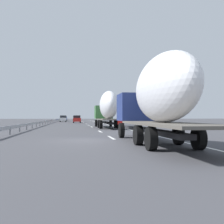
% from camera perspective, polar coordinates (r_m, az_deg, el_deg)
% --- Properties ---
extents(ground_plane, '(260.00, 260.00, 0.00)m').
position_cam_1_polar(ground_plane, '(57.28, -7.20, -2.44)').
color(ground_plane, '#424247').
extents(lane_stripe_0, '(3.20, 0.20, 0.01)m').
position_cam_1_polar(lane_stripe_0, '(19.50, -0.15, -5.33)').
color(lane_stripe_0, white).
rests_on(lane_stripe_0, ground_plane).
extents(lane_stripe_1, '(3.20, 0.20, 0.01)m').
position_cam_1_polar(lane_stripe_1, '(27.59, -2.50, -4.05)').
color(lane_stripe_1, white).
rests_on(lane_stripe_1, ground_plane).
extents(lane_stripe_2, '(3.20, 0.20, 0.01)m').
position_cam_1_polar(lane_stripe_2, '(40.04, -4.24, -3.08)').
color(lane_stripe_2, white).
rests_on(lane_stripe_2, ground_plane).
extents(lane_stripe_3, '(3.20, 0.20, 0.01)m').
position_cam_1_polar(lane_stripe_3, '(47.62, -4.85, -2.74)').
color(lane_stripe_3, white).
rests_on(lane_stripe_3, ground_plane).
extents(lane_stripe_4, '(3.20, 0.20, 0.01)m').
position_cam_1_polar(lane_stripe_4, '(56.33, -5.35, -2.46)').
color(lane_stripe_4, white).
rests_on(lane_stripe_4, ground_plane).
extents(lane_stripe_5, '(3.20, 0.20, 0.01)m').
position_cam_1_polar(lane_stripe_5, '(71.75, -5.94, -2.14)').
color(lane_stripe_5, white).
rests_on(lane_stripe_5, ground_plane).
extents(lane_stripe_6, '(3.20, 0.20, 0.01)m').
position_cam_1_polar(lane_stripe_6, '(84.60, -6.27, -1.95)').
color(lane_stripe_6, white).
rests_on(lane_stripe_6, ground_plane).
extents(lane_stripe_7, '(3.20, 0.20, 0.01)m').
position_cam_1_polar(lane_stripe_7, '(80.12, -6.16, -2.01)').
color(lane_stripe_7, white).
rests_on(lane_stripe_7, ground_plane).
extents(edge_line_right, '(110.00, 0.20, 0.01)m').
position_cam_1_polar(edge_line_right, '(62.60, -2.23, -2.31)').
color(edge_line_right, white).
rests_on(edge_line_right, ground_plane).
extents(truck_lead, '(13.28, 2.55, 4.74)m').
position_cam_1_polar(truck_lead, '(36.08, -0.94, 0.86)').
color(truck_lead, '#387038').
rests_on(truck_lead, ground_plane).
extents(truck_trailing, '(13.85, 2.55, 4.62)m').
position_cam_1_polar(truck_trailing, '(14.96, 9.39, 3.29)').
color(truck_trailing, navy).
rests_on(truck_trailing, ground_plane).
extents(car_silver_hatch, '(4.06, 1.76, 1.84)m').
position_cam_1_polar(car_silver_hatch, '(108.44, -7.65, -1.24)').
color(car_silver_hatch, '#ADB2B7').
rests_on(car_silver_hatch, ground_plane).
extents(car_red_compact, '(4.17, 1.83, 1.76)m').
position_cam_1_polar(car_red_compact, '(65.61, -7.29, -1.46)').
color(car_red_compact, red).
rests_on(car_red_compact, ground_plane).
extents(car_blue_sedan, '(4.61, 1.74, 1.77)m').
position_cam_1_polar(car_blue_sedan, '(97.05, -9.83, -1.28)').
color(car_blue_sedan, '#28479E').
rests_on(car_blue_sedan, ground_plane).
extents(car_white_van, '(4.71, 1.82, 1.79)m').
position_cam_1_polar(car_white_van, '(78.73, -10.11, -1.36)').
color(car_white_van, white).
rests_on(car_white_van, ground_plane).
extents(road_sign, '(0.10, 0.90, 3.15)m').
position_cam_1_polar(road_sign, '(54.31, -0.05, -0.23)').
color(road_sign, gray).
rests_on(road_sign, ground_plane).
extents(tree_0, '(3.64, 3.64, 5.76)m').
position_cam_1_polar(tree_0, '(53.17, 5.48, 1.56)').
color(tree_0, '#472D19').
rests_on(tree_0, ground_plane).
extents(tree_1, '(3.07, 3.07, 5.55)m').
position_cam_1_polar(tree_1, '(54.52, 5.34, 1.19)').
color(tree_1, '#472D19').
rests_on(tree_1, ground_plane).
extents(tree_2, '(2.86, 2.86, 6.02)m').
position_cam_1_polar(tree_2, '(71.64, 2.59, 0.94)').
color(tree_2, '#472D19').
rests_on(tree_2, ground_plane).
extents(tree_3, '(3.27, 3.27, 6.24)m').
position_cam_1_polar(tree_3, '(107.14, -1.52, 0.37)').
color(tree_3, '#472D19').
rests_on(tree_3, ground_plane).
extents(guardrail_median, '(94.00, 0.10, 0.76)m').
position_cam_1_polar(guardrail_median, '(60.48, -12.94, -1.79)').
color(guardrail_median, '#9EA0A5').
rests_on(guardrail_median, ground_plane).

